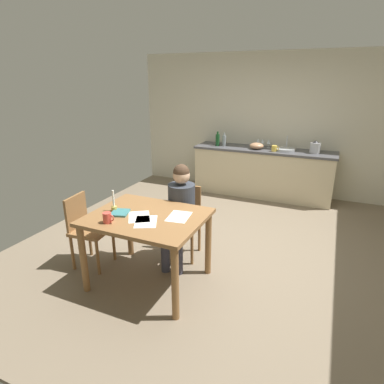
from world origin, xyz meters
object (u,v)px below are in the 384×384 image
at_px(sink_unit, 285,149).
at_px(stovetop_kettle, 315,147).
at_px(book_magazine, 120,213).
at_px(person_seated, 180,208).
at_px(coffee_mug, 107,218).
at_px(candlestick, 114,205).
at_px(bottle_oil, 218,140).
at_px(wine_glass_near_sink, 269,142).
at_px(wine_glass_by_kettle, 262,141).
at_px(bottle_vinegar, 224,140).
at_px(dining_table, 147,226).
at_px(chair_side_empty, 87,227).
at_px(wine_glass_back_left, 258,141).
at_px(chair_at_table, 184,218).
at_px(mixing_bowl, 257,146).
at_px(teacup_on_counter, 274,148).

xyz_separation_m(sink_unit, stovetop_kettle, (0.50, -0.00, 0.08)).
bearing_deg(book_magazine, person_seated, 41.52).
xyz_separation_m(coffee_mug, candlestick, (-0.13, 0.27, 0.01)).
relative_size(candlestick, bottle_oil, 0.85).
bearing_deg(coffee_mug, wine_glass_near_sink, 77.95).
xyz_separation_m(candlestick, sink_unit, (1.26, 3.35, 0.07)).
relative_size(person_seated, coffee_mug, 9.65).
distance_m(sink_unit, wine_glass_by_kettle, 0.48).
xyz_separation_m(candlestick, bottle_vinegar, (0.12, 3.31, 0.15)).
bearing_deg(dining_table, wine_glass_by_kettle, 82.90).
xyz_separation_m(chair_side_empty, wine_glass_back_left, (1.20, 3.44, 0.53)).
height_order(chair_at_table, wine_glass_back_left, wine_glass_back_left).
bearing_deg(sink_unit, mixing_bowl, -172.09).
relative_size(bottle_oil, mixing_bowl, 1.08).
distance_m(wine_glass_by_kettle, wine_glass_back_left, 0.08).
relative_size(candlestick, stovetop_kettle, 1.05).
distance_m(bottle_vinegar, stovetop_kettle, 1.64).
distance_m(chair_at_table, candlestick, 0.95).
distance_m(mixing_bowl, wine_glass_back_left, 0.22).
height_order(bottle_oil, stovetop_kettle, bottle_oil).
relative_size(person_seated, sink_unit, 3.32).
relative_size(book_magazine, bottle_oil, 0.70).
bearing_deg(teacup_on_counter, dining_table, -102.66).
height_order(candlestick, wine_glass_back_left, wine_glass_back_left).
relative_size(dining_table, bottle_oil, 4.29).
bearing_deg(dining_table, bottle_oil, 96.75).
bearing_deg(teacup_on_counter, chair_at_table, -104.30).
bearing_deg(bottle_vinegar, mixing_bowl, -2.50).
distance_m(chair_at_table, mixing_bowl, 2.59).
bearing_deg(sink_unit, book_magazine, -108.82).
distance_m(bottle_oil, bottle_vinegar, 0.13).
distance_m(person_seated, candlestick, 0.79).
distance_m(person_seated, book_magazine, 0.76).
xyz_separation_m(sink_unit, bottle_vinegar, (-1.14, -0.04, 0.08)).
distance_m(dining_table, stovetop_kettle, 3.60).
bearing_deg(chair_side_empty, wine_glass_near_sink, 67.89).
xyz_separation_m(wine_glass_near_sink, wine_glass_back_left, (-0.20, 0.00, 0.00)).
distance_m(bottle_oil, wine_glass_near_sink, 0.96).
bearing_deg(coffee_mug, bottle_vinegar, 90.14).
distance_m(chair_at_table, wine_glass_near_sink, 2.83).
height_order(person_seated, bottle_vinegar, person_seated).
xyz_separation_m(chair_at_table, bottle_vinegar, (-0.35, 2.56, 0.51)).
xyz_separation_m(chair_side_empty, coffee_mug, (0.59, -0.33, 0.36)).
xyz_separation_m(book_magazine, wine_glass_near_sink, (0.83, 3.54, 0.21)).
height_order(wine_glass_near_sink, teacup_on_counter, wine_glass_near_sink).
distance_m(book_magazine, wine_glass_near_sink, 3.64).
xyz_separation_m(chair_at_table, person_seated, (0.02, -0.15, 0.19)).
xyz_separation_m(stovetop_kettle, teacup_on_counter, (-0.67, -0.15, -0.05)).
bearing_deg(wine_glass_by_kettle, candlestick, -103.08).
bearing_deg(candlestick, coffee_mug, -65.22).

